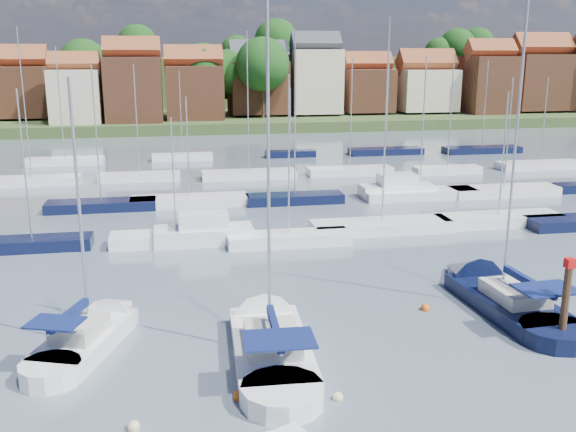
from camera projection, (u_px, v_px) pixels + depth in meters
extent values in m
plane|color=#45515D|center=(246.00, 185.00, 66.02)|extent=(260.00, 260.00, 0.00)
cube|color=white|center=(86.00, 344.00, 29.58)|extent=(4.53, 6.70, 1.20)
cone|color=white|center=(121.00, 311.00, 33.28)|extent=(3.45, 3.71, 2.58)
cylinder|color=white|center=(51.00, 376.00, 26.63)|extent=(3.30, 3.30, 1.20)
cube|color=beige|center=(80.00, 328.00, 28.94)|extent=(2.57, 3.04, 0.70)
cylinder|color=#B2B2B7|center=(79.00, 208.00, 28.43)|extent=(0.14, 0.14, 11.46)
cylinder|color=#B2B2B7|center=(69.00, 319.00, 27.91)|extent=(1.26, 3.27, 0.10)
cube|color=#0F1B4F|center=(68.00, 315.00, 27.87)|extent=(1.39, 3.17, 0.35)
cube|color=#0F1B4F|center=(55.00, 323.00, 26.77)|extent=(2.59, 2.20, 0.08)
cube|color=white|center=(271.00, 353.00, 28.69)|extent=(3.67, 8.10, 1.20)
cone|color=white|center=(261.00, 310.00, 33.47)|extent=(3.49, 4.01, 3.32)
cylinder|color=white|center=(282.00, 399.00, 24.87)|extent=(3.46, 3.46, 1.20)
cube|color=beige|center=(272.00, 338.00, 27.93)|extent=(2.47, 3.42, 0.70)
cylinder|color=#B2B2B7|center=(269.00, 175.00, 27.25)|extent=(0.14, 0.14, 14.73)
cylinder|color=#B2B2B7|center=(275.00, 331.00, 26.65)|extent=(0.30, 4.42, 0.10)
cube|color=#0F1B4F|center=(275.00, 328.00, 26.62)|extent=(0.49, 4.21, 0.35)
cube|color=#0F1B4F|center=(279.00, 339.00, 25.20)|extent=(2.90, 2.11, 0.08)
cube|color=black|center=(507.00, 306.00, 34.01)|extent=(3.76, 8.15, 1.20)
cone|color=black|center=(462.00, 275.00, 38.71)|extent=(3.53, 4.05, 3.32)
cylinder|color=black|center=(554.00, 337.00, 30.25)|extent=(3.50, 3.50, 1.20)
cube|color=beige|center=(515.00, 293.00, 33.26)|extent=(2.50, 3.45, 0.70)
cylinder|color=#B2B2B7|center=(515.00, 152.00, 32.52)|extent=(0.14, 0.14, 15.10)
cylinder|color=#B2B2B7|center=(529.00, 285.00, 32.00)|extent=(0.34, 4.43, 0.10)
cube|color=#0F1B4F|center=(529.00, 282.00, 31.96)|extent=(0.53, 4.22, 0.35)
cube|color=#0F1B4F|center=(547.00, 289.00, 30.57)|extent=(2.93, 2.15, 0.08)
cylinder|color=#4C331E|center=(563.00, 326.00, 29.72)|extent=(0.36, 0.36, 6.44)
cube|color=red|center=(570.00, 263.00, 28.95)|extent=(0.40, 0.40, 0.44)
sphere|color=beige|center=(134.00, 429.00, 23.31)|extent=(0.49, 0.49, 0.49)
sphere|color=#D85914|center=(240.00, 398.00, 25.38)|extent=(0.54, 0.54, 0.54)
sphere|color=beige|center=(338.00, 400.00, 25.30)|extent=(0.44, 0.44, 0.44)
sphere|color=#D85914|center=(425.00, 310.00, 34.09)|extent=(0.50, 0.50, 0.50)
cube|color=black|center=(32.00, 245.00, 44.44)|extent=(8.01, 2.24, 1.00)
cylinder|color=#B2B2B7|center=(24.00, 165.00, 43.06)|extent=(0.12, 0.12, 10.16)
cube|color=white|center=(176.00, 239.00, 45.81)|extent=(9.22, 2.58, 1.00)
cylinder|color=#B2B2B7|center=(173.00, 176.00, 44.67)|extent=(0.12, 0.12, 8.18)
cube|color=white|center=(289.00, 240.00, 45.65)|extent=(8.78, 2.46, 1.00)
cylinder|color=#B2B2B7|center=(289.00, 156.00, 44.16)|extent=(0.12, 0.12, 11.06)
cube|color=white|center=(382.00, 227.00, 48.92)|extent=(10.79, 3.02, 1.00)
cylinder|color=#B2B2B7|center=(386.00, 123.00, 46.95)|extent=(0.12, 0.12, 14.87)
cube|color=white|center=(498.00, 220.00, 50.94)|extent=(10.13, 2.84, 1.00)
cylinder|color=#B2B2B7|center=(503.00, 154.00, 49.63)|extent=(0.12, 0.12, 9.59)
cube|color=white|center=(204.00, 237.00, 45.92)|extent=(7.00, 2.60, 1.40)
cube|color=white|center=(203.00, 222.00, 45.64)|extent=(3.50, 2.20, 1.30)
cube|color=black|center=(101.00, 206.00, 55.63)|extent=(9.30, 2.60, 1.00)
cylinder|color=#B2B2B7|center=(96.00, 134.00, 54.09)|extent=(0.12, 0.12, 11.48)
cube|color=white|center=(190.00, 202.00, 57.30)|extent=(10.40, 2.91, 1.00)
cylinder|color=#B2B2B7|center=(188.00, 147.00, 56.09)|extent=(0.12, 0.12, 8.77)
cube|color=black|center=(295.00, 199.00, 58.22)|extent=(8.80, 2.46, 1.00)
cylinder|color=#B2B2B7|center=(295.00, 114.00, 56.32)|extent=(0.12, 0.12, 14.33)
cube|color=white|center=(419.00, 195.00, 60.16)|extent=(10.73, 3.00, 1.00)
cylinder|color=#B2B2B7|center=(423.00, 124.00, 58.53)|extent=(0.12, 0.12, 12.14)
cube|color=white|center=(504.00, 192.00, 61.42)|extent=(10.48, 2.93, 1.00)
cylinder|color=#B2B2B7|center=(509.00, 133.00, 60.03)|extent=(0.12, 0.12, 10.28)
cube|color=white|center=(397.00, 192.00, 60.59)|extent=(7.00, 2.60, 1.40)
cube|color=white|center=(397.00, 181.00, 60.31)|extent=(3.50, 2.20, 1.30)
cube|color=white|center=(32.00, 182.00, 66.22)|extent=(9.71, 2.72, 1.00)
cylinder|color=#B2B2B7|center=(24.00, 104.00, 64.25)|extent=(0.12, 0.12, 14.88)
cube|color=white|center=(140.00, 178.00, 68.37)|extent=(8.49, 2.38, 1.00)
cylinder|color=#B2B2B7|center=(136.00, 120.00, 66.85)|extent=(0.12, 0.12, 11.31)
cube|color=white|center=(249.00, 175.00, 69.67)|extent=(10.16, 2.85, 1.00)
cylinder|color=#B2B2B7|center=(248.00, 103.00, 67.74)|extent=(0.12, 0.12, 14.59)
cube|color=white|center=(350.00, 172.00, 71.74)|extent=(9.53, 2.67, 1.00)
cylinder|color=#B2B2B7|center=(351.00, 114.00, 70.15)|extent=(0.12, 0.12, 11.91)
cube|color=white|center=(447.00, 171.00, 72.31)|extent=(7.62, 2.13, 1.00)
cylinder|color=#B2B2B7|center=(451.00, 112.00, 70.68)|extent=(0.12, 0.12, 12.13)
cube|color=white|center=(540.00, 166.00, 75.41)|extent=(10.17, 2.85, 1.00)
cylinder|color=#B2B2B7|center=(544.00, 120.00, 74.09)|extent=(0.12, 0.12, 9.73)
cube|color=white|center=(65.00, 162.00, 78.24)|extent=(9.24, 2.59, 1.00)
cylinder|color=#B2B2B7|center=(60.00, 103.00, 76.49)|extent=(0.12, 0.12, 13.17)
cube|color=white|center=(182.00, 158.00, 81.39)|extent=(7.57, 2.12, 1.00)
cylinder|color=#B2B2B7|center=(181.00, 113.00, 80.00)|extent=(0.12, 0.12, 10.24)
cube|color=black|center=(290.00, 154.00, 83.95)|extent=(6.58, 1.84, 1.00)
cylinder|color=#B2B2B7|center=(290.00, 120.00, 82.83)|extent=(0.12, 0.12, 8.01)
cube|color=black|center=(386.00, 152.00, 86.13)|extent=(9.92, 2.78, 1.00)
cylinder|color=#B2B2B7|center=(387.00, 107.00, 84.66)|extent=(0.12, 0.12, 10.92)
cube|color=black|center=(482.00, 150.00, 87.44)|extent=(10.55, 2.95, 1.00)
cylinder|color=#B2B2B7|center=(485.00, 104.00, 85.89)|extent=(0.12, 0.12, 11.51)
cube|color=#354A25|center=(205.00, 114.00, 139.37)|extent=(200.00, 70.00, 3.00)
cube|color=#354A25|center=(199.00, 86.00, 162.04)|extent=(200.00, 60.00, 14.00)
cube|color=brown|center=(19.00, 92.00, 113.71)|extent=(10.37, 9.97, 8.73)
cube|color=brown|center=(16.00, 59.00, 112.32)|extent=(10.57, 5.13, 5.13)
cube|color=beige|center=(77.00, 97.00, 107.33)|extent=(8.09, 8.80, 8.96)
cube|color=brown|center=(74.00, 63.00, 105.98)|extent=(8.25, 4.00, 4.00)
cube|color=brown|center=(134.00, 90.00, 109.59)|extent=(9.36, 10.17, 10.97)
cube|color=brown|center=(132.00, 50.00, 107.95)|extent=(9.54, 4.63, 4.63)
cube|color=brown|center=(195.00, 93.00, 113.18)|extent=(9.90, 8.56, 9.42)
cube|color=brown|center=(193.00, 59.00, 111.72)|extent=(10.10, 4.90, 4.90)
cube|color=brown|center=(259.00, 87.00, 119.88)|extent=(10.59, 8.93, 9.49)
cube|color=#383A42|center=(258.00, 54.00, 118.39)|extent=(10.80, 5.24, 5.24)
cube|color=beige|center=(315.00, 81.00, 120.63)|extent=(9.01, 8.61, 11.65)
cube|color=#383A42|center=(316.00, 43.00, 118.91)|extent=(9.19, 4.46, 4.46)
cube|color=brown|center=(367.00, 90.00, 124.02)|extent=(9.10, 9.34, 8.00)
cube|color=brown|center=(367.00, 63.00, 122.76)|extent=(9.28, 4.50, 4.50)
cube|color=beige|center=(425.00, 90.00, 125.68)|extent=(10.86, 9.59, 7.88)
cube|color=brown|center=(426.00, 62.00, 124.37)|extent=(11.07, 5.37, 5.37)
cube|color=brown|center=(488.00, 85.00, 124.92)|extent=(9.18, 9.96, 10.97)
cube|color=brown|center=(490.00, 50.00, 123.29)|extent=(9.36, 4.54, 4.54)
cube|color=brown|center=(538.00, 82.00, 128.00)|extent=(11.39, 9.67, 10.76)
cube|color=brown|center=(541.00, 47.00, 126.32)|extent=(11.62, 5.64, 5.64)
cylinder|color=#382619|center=(455.00, 74.00, 145.68)|extent=(0.50, 0.50, 4.47)
sphere|color=#1E4E18|center=(457.00, 47.00, 144.17)|extent=(8.18, 8.18, 8.18)
cylinder|color=#382619|center=(229.00, 105.00, 119.00)|extent=(0.50, 0.50, 4.46)
sphere|color=#1E4E18|center=(229.00, 72.00, 117.50)|extent=(8.15, 8.15, 8.15)
cylinder|color=#382619|center=(276.00, 75.00, 136.77)|extent=(0.50, 0.50, 5.15)
sphere|color=#1E4E18|center=(276.00, 41.00, 135.04)|extent=(9.41, 9.41, 9.41)
cylinder|color=#382619|center=(139.00, 75.00, 134.31)|extent=(0.50, 0.50, 4.56)
sphere|color=#1E4E18|center=(137.00, 45.00, 132.78)|extent=(8.34, 8.34, 8.34)
cylinder|color=#382619|center=(86.00, 101.00, 123.21)|extent=(0.50, 0.50, 5.15)
sphere|color=#1E4E18|center=(84.00, 64.00, 121.48)|extent=(9.42, 9.42, 9.42)
cylinder|color=#382619|center=(3.00, 88.00, 121.89)|extent=(0.50, 0.50, 3.42)
sphere|color=#1E4E18|center=(0.00, 63.00, 120.74)|extent=(6.26, 6.26, 6.26)
cylinder|color=#382619|center=(277.00, 103.00, 129.22)|extent=(0.50, 0.50, 3.77)
sphere|color=#1E4E18|center=(276.00, 77.00, 127.96)|extent=(6.89, 6.89, 6.89)
cylinder|color=#382619|center=(263.00, 105.00, 115.11)|extent=(0.50, 0.50, 5.21)
sphere|color=#1E4E18|center=(263.00, 64.00, 113.36)|extent=(9.53, 9.53, 9.53)
cylinder|color=#382619|center=(505.00, 103.00, 134.66)|extent=(0.50, 0.50, 2.97)
sphere|color=#1E4E18|center=(507.00, 83.00, 133.67)|extent=(5.44, 5.44, 5.44)
cylinder|color=#382619|center=(205.00, 105.00, 116.08)|extent=(0.50, 0.50, 4.84)
sphere|color=#1E4E18|center=(204.00, 68.00, 114.46)|extent=(8.85, 8.85, 8.85)
cylinder|color=#382619|center=(438.00, 76.00, 145.26)|extent=(0.50, 0.50, 3.72)
sphere|color=#1E4E18|center=(439.00, 53.00, 144.01)|extent=(6.80, 6.80, 6.80)
cylinder|color=#382619|center=(487.00, 103.00, 126.03)|extent=(0.50, 0.50, 4.05)
sphere|color=#1E4E18|center=(489.00, 75.00, 124.67)|extent=(7.40, 7.40, 7.40)
cylinder|color=#382619|center=(238.00, 79.00, 135.12)|extent=(0.50, 0.50, 3.93)
sphere|color=#1E4E18|center=(237.00, 53.00, 133.80)|extent=(7.19, 7.19, 7.19)
cylinder|color=#382619|center=(364.00, 103.00, 127.80)|extent=(0.50, 0.50, 3.82)
sphere|color=#1E4E18|center=(364.00, 76.00, 126.51)|extent=(6.99, 6.99, 6.99)
cylinder|color=#382619|center=(112.00, 111.00, 112.85)|extent=(0.50, 0.50, 3.48)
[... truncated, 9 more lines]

